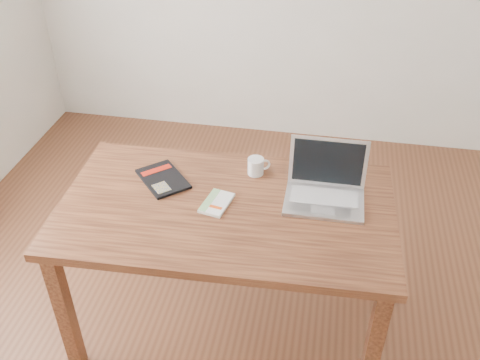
% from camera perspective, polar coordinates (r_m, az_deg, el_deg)
% --- Properties ---
extents(room, '(4.04, 4.04, 2.70)m').
position_cam_1_polar(room, '(1.89, 1.65, 9.85)').
color(room, brown).
rests_on(room, ground).
extents(desk, '(1.47, 0.87, 0.75)m').
position_cam_1_polar(desk, '(2.35, -1.47, -4.46)').
color(desk, brown).
rests_on(desk, ground).
extents(white_guidebook, '(0.14, 0.19, 0.02)m').
position_cam_1_polar(white_guidebook, '(2.30, -2.51, -2.46)').
color(white_guidebook, silver).
rests_on(white_guidebook, desk).
extents(black_guidebook, '(0.30, 0.30, 0.01)m').
position_cam_1_polar(black_guidebook, '(2.47, -8.23, 0.13)').
color(black_guidebook, black).
rests_on(black_guidebook, desk).
extents(laptop, '(0.34, 0.27, 0.24)m').
position_cam_1_polar(laptop, '(2.35, 9.10, -0.77)').
color(laptop, silver).
rests_on(laptop, desk).
extents(coffee_mug, '(0.10, 0.08, 0.08)m').
position_cam_1_polar(coffee_mug, '(2.47, 1.75, 1.52)').
color(coffee_mug, white).
rests_on(coffee_mug, desk).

